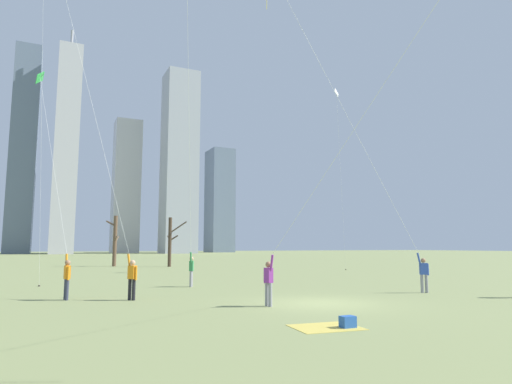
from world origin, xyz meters
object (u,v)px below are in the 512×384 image
Objects in this scene: bare_tree_leftmost at (170,241)px; kite_flyer_foreground_right_pink at (106,169)px; kite_flyer_far_back_orange at (318,201)px; kite_flyer_midfield_left_yellow at (385,197)px; kite_flyer_midfield_right_teal at (191,229)px; distant_kite_drifting_left_white at (338,115)px; kite_flyer_foreground_left_green at (62,242)px; bare_tree_center at (115,240)px; picnic_spot at (338,324)px.

kite_flyer_foreground_right_pink is at bearing -109.81° from bare_tree_leftmost.
kite_flyer_far_back_orange is (5.64, -8.53, -2.02)m from kite_flyer_foreground_right_pink.
bare_tree_leftmost is (-2.24, 31.72, -1.70)m from kite_flyer_midfield_left_yellow.
kite_flyer_midfield_right_teal is 0.99× the size of distant_kite_drifting_left_white.
kite_flyer_far_back_orange is at bearing -147.27° from kite_flyer_midfield_left_yellow.
kite_flyer_foreground_left_green reaches higher than bare_tree_leftmost.
kite_flyer_midfield_left_yellow is (12.08, -4.39, -1.15)m from kite_flyer_foreground_right_pink.
bare_tree_center is at bearing 91.66° from kite_flyer_far_back_orange.
kite_flyer_far_back_orange is 6.09× the size of picnic_spot.
picnic_spot is 41.51m from bare_tree_center.
picnic_spot is at bearing -58.68° from kite_flyer_foreground_left_green.
kite_flyer_foreground_right_pink is 24.95m from distant_kite_drifting_left_white.
bare_tree_leftmost reaches higher than picnic_spot.
kite_flyer_foreground_right_pink is 1.16× the size of distant_kite_drifting_left_white.
kite_flyer_foreground_left_green is 2.41× the size of bare_tree_leftmost.
kite_flyer_foreground_right_pink reaches higher than kite_flyer_far_back_orange.
kite_flyer_foreground_left_green is 29.09m from bare_tree_leftmost.
kite_flyer_foreground_right_pink is 29.18m from bare_tree_leftmost.
distant_kite_drifting_left_white is 3.04× the size of bare_tree_leftmost.
kite_flyer_midfield_left_yellow is 31.84m from bare_tree_leftmost.
distant_kite_drifting_left_white reaches higher than picnic_spot.
bare_tree_center is (-0.53, 41.41, 2.81)m from picnic_spot.
distant_kite_drifting_left_white is (20.73, 11.18, 8.24)m from kite_flyer_foreground_right_pink.
kite_flyer_foreground_right_pink is 9.74× the size of picnic_spot.
kite_flyer_far_back_orange is 36.11m from bare_tree_leftmost.
distant_kite_drifting_left_white is at bearing 29.24° from kite_flyer_midfield_right_teal.
kite_flyer_foreground_left_green is at bearing -165.94° from kite_flyer_midfield_right_teal.
bare_tree_center is 6.53m from bare_tree_leftmost.
bare_tree_leftmost is (11.47, 26.72, 0.41)m from kite_flyer_foreground_left_green.
bare_tree_center is (-16.23, 19.89, -10.97)m from distant_kite_drifting_left_white.
kite_flyer_midfield_right_teal is at bearing 25.12° from kite_flyer_foreground_right_pink.
kite_flyer_foreground_right_pink is 3.37× the size of bare_tree_center.
picnic_spot is at bearing -64.08° from kite_flyer_foreground_right_pink.
bare_tree_leftmost is at bearing 83.32° from kite_flyer_far_back_orange.
kite_flyer_far_back_orange is 39.63m from bare_tree_center.
kite_flyer_far_back_orange is (7.27, -9.13, 1.25)m from kite_flyer_foreground_left_green.
picnic_spot is (6.66, -10.94, -2.28)m from kite_flyer_foreground_left_green.
kite_flyer_far_back_orange is at bearing -51.47° from kite_flyer_foreground_left_green.
picnic_spot is (-0.62, -1.81, -3.52)m from kite_flyer_far_back_orange.
kite_flyer_foreground_left_green is 0.68× the size of kite_flyer_foreground_right_pink.
distant_kite_drifting_left_white is at bearing -50.78° from bare_tree_center.
bare_tree_leftmost is (5.24, 25.16, -0.33)m from kite_flyer_midfield_right_teal.
kite_flyer_far_back_orange reaches higher than bare_tree_leftmost.
distant_kite_drifting_left_white reaches higher than bare_tree_leftmost.
picnic_spot is at bearing -108.83° from kite_flyer_far_back_orange.
bare_tree_leftmost is at bearing 78.24° from kite_flyer_midfield_right_teal.
kite_flyer_far_back_orange reaches higher than picnic_spot.
kite_flyer_midfield_right_teal is at bearing 14.06° from kite_flyer_foreground_left_green.
kite_flyer_far_back_orange is 26.86m from distant_kite_drifting_left_white.
distant_kite_drifting_left_white reaches higher than kite_flyer_midfield_right_teal.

